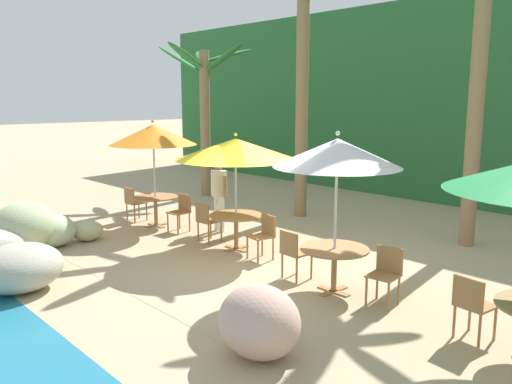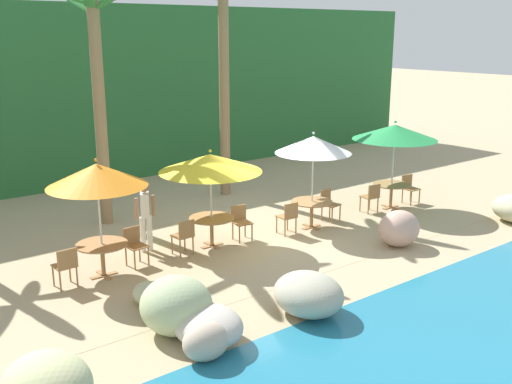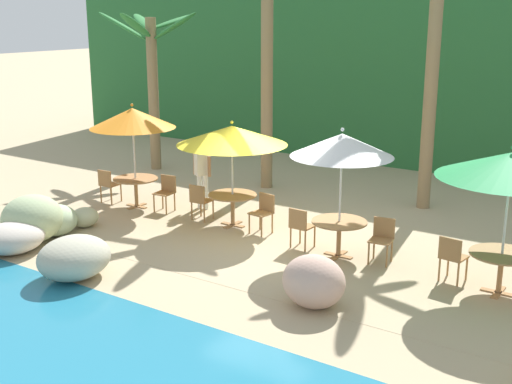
% 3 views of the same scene
% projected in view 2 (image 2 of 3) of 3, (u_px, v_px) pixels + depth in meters
% --- Properties ---
extents(ground_plane, '(120.00, 120.00, 0.00)m').
position_uv_depth(ground_plane, '(264.00, 238.00, 15.24)').
color(ground_plane, tan).
extents(terrace_deck, '(18.00, 5.20, 0.01)m').
position_uv_depth(terrace_deck, '(264.00, 238.00, 15.24)').
color(terrace_deck, tan).
rests_on(terrace_deck, ground).
extents(foliage_backdrop, '(28.00, 2.40, 6.00)m').
position_uv_depth(foliage_backdrop, '(108.00, 92.00, 21.34)').
color(foliage_backdrop, '#286633').
rests_on(foliage_backdrop, ground).
extents(rock_seawall, '(17.85, 3.41, 1.01)m').
position_uv_depth(rock_seawall, '(308.00, 282.00, 11.56)').
color(rock_seawall, beige).
rests_on(rock_seawall, ground).
extents(umbrella_orange, '(2.08, 2.08, 2.59)m').
position_uv_depth(umbrella_orange, '(97.00, 175.00, 12.27)').
color(umbrella_orange, silver).
rests_on(umbrella_orange, ground).
extents(dining_table_orange, '(1.10, 1.10, 0.74)m').
position_uv_depth(dining_table_orange, '(102.00, 249.00, 12.70)').
color(dining_table_orange, '#A37547').
rests_on(dining_table_orange, ground).
extents(chair_orange_seaward, '(0.46, 0.47, 0.87)m').
position_uv_depth(chair_orange_seaward, '(134.00, 243.00, 13.35)').
color(chair_orange_seaward, '#9E7042').
rests_on(chair_orange_seaward, ground).
extents(chair_orange_inland, '(0.44, 0.45, 0.87)m').
position_uv_depth(chair_orange_inland, '(66.00, 265.00, 12.13)').
color(chair_orange_inland, '#9E7042').
rests_on(chair_orange_inland, ground).
extents(umbrella_yellow, '(2.47, 2.47, 2.41)m').
position_uv_depth(umbrella_yellow, '(210.00, 163.00, 14.10)').
color(umbrella_yellow, silver).
rests_on(umbrella_yellow, ground).
extents(dining_table_yellow, '(1.10, 1.10, 0.74)m').
position_uv_depth(dining_table_yellow, '(212.00, 222.00, 14.49)').
color(dining_table_yellow, '#A37547').
rests_on(dining_table_yellow, ground).
extents(chair_yellow_seaward, '(0.47, 0.48, 0.87)m').
position_uv_depth(chair_yellow_seaward, '(241.00, 220.00, 15.00)').
color(chair_yellow_seaward, '#9E7042').
rests_on(chair_yellow_seaward, ground).
extents(chair_yellow_inland, '(0.44, 0.44, 0.87)m').
position_uv_depth(chair_yellow_inland, '(184.00, 235.00, 13.92)').
color(chair_yellow_inland, '#9E7042').
rests_on(chair_yellow_inland, ground).
extents(umbrella_white, '(2.00, 2.00, 2.60)m').
position_uv_depth(umbrella_white, '(313.00, 145.00, 15.45)').
color(umbrella_white, silver).
rests_on(umbrella_white, ground).
extents(dining_table_white, '(1.10, 1.10, 0.74)m').
position_uv_depth(dining_table_white, '(312.00, 206.00, 15.87)').
color(dining_table_white, '#A37547').
rests_on(dining_table_white, ground).
extents(chair_white_seaward, '(0.47, 0.48, 0.87)m').
position_uv_depth(chair_white_seaward, '(329.00, 202.00, 16.55)').
color(chair_white_seaward, '#9E7042').
rests_on(chair_white_seaward, ground).
extents(chair_white_inland, '(0.44, 0.45, 0.87)m').
position_uv_depth(chair_white_inland, '(289.00, 216.00, 15.36)').
color(chair_white_inland, '#9E7042').
rests_on(chair_white_inland, ground).
extents(umbrella_green, '(2.45, 2.45, 2.61)m').
position_uv_depth(umbrella_green, '(395.00, 132.00, 17.24)').
color(umbrella_green, silver).
rests_on(umbrella_green, ground).
extents(dining_table_green, '(1.10, 1.10, 0.74)m').
position_uv_depth(dining_table_green, '(391.00, 188.00, 17.67)').
color(dining_table_green, '#A37547').
rests_on(dining_table_green, ground).
extents(chair_green_seaward, '(0.46, 0.46, 0.87)m').
position_uv_depth(chair_green_seaward, '(409.00, 187.00, 18.21)').
color(chair_green_seaward, '#9E7042').
rests_on(chair_green_seaward, ground).
extents(chair_green_inland, '(0.47, 0.47, 0.87)m').
position_uv_depth(chair_green_inland, '(371.00, 196.00, 17.20)').
color(chair_green_inland, '#9E7042').
rests_on(chair_green_inland, ground).
extents(palm_tree_second, '(3.65, 3.42, 6.48)m').
position_uv_depth(palm_tree_second, '(97.00, 61.00, 15.33)').
color(palm_tree_second, olive).
rests_on(palm_tree_second, ground).
extents(palm_tree_third, '(3.44, 3.34, 6.90)m').
position_uv_depth(palm_tree_third, '(223.00, 49.00, 18.19)').
color(palm_tree_third, olive).
rests_on(palm_tree_third, ground).
extents(waiter_in_white, '(0.52, 0.39, 1.70)m').
position_uv_depth(waiter_in_white, '(145.00, 211.00, 14.08)').
color(waiter_in_white, white).
rests_on(waiter_in_white, ground).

